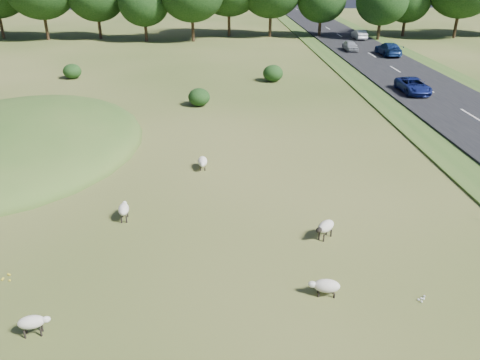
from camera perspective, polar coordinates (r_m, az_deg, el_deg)
The scene contains 14 objects.
ground at distance 38.34m, azimuth -4.34°, elevation 8.87°, with size 160.00×160.00×0.00m, color #304916.
mound at distance 33.33m, azimuth -25.68°, elevation 3.79°, with size 16.00×20.00×4.00m, color #33561E.
road at distance 51.65m, azimuth 19.15°, elevation 12.05°, with size 8.00×150.00×0.25m, color black.
shrubs at distance 44.65m, azimuth -6.22°, elevation 12.18°, with size 21.63×11.95×1.59m.
sheep_0 at distance 26.60m, azimuth -4.60°, elevation 2.23°, with size 0.54×1.20×0.70m.
sheep_1 at distance 20.26m, azimuth 10.37°, elevation -5.62°, with size 1.08×1.04×0.82m.
sheep_2 at distance 21.97m, azimuth -14.00°, elevation -3.46°, with size 0.54×1.10×0.79m.
sheep_3 at distance 16.73m, azimuth -23.99°, elevation -15.56°, with size 1.04×0.56×0.73m.
sheep_5 at distance 17.20m, azimuth 10.41°, elevation -12.57°, with size 1.17×0.62×0.66m.
car_0 at distance 72.81m, azimuth 14.34°, elevation 16.82°, with size 1.39×3.98×1.31m, color white.
car_2 at distance 63.02m, azimuth 13.30°, elevation 15.65°, with size 1.45×3.60×1.23m, color #AEB0B6.
car_3 at distance 61.19m, azimuth 17.66°, elevation 15.00°, with size 2.06×5.08×1.47m, color navy.
car_4 at distance 44.05m, azimuth 20.38°, elevation 10.74°, with size 2.05×4.44×1.23m, color navy.
car_5 at distance 106.72m, azimuth 8.79°, elevation 19.79°, with size 1.76×4.33×1.26m, color #989A9F.
Camera 1 is at (0.87, -16.75, 10.89)m, focal length 35.00 mm.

